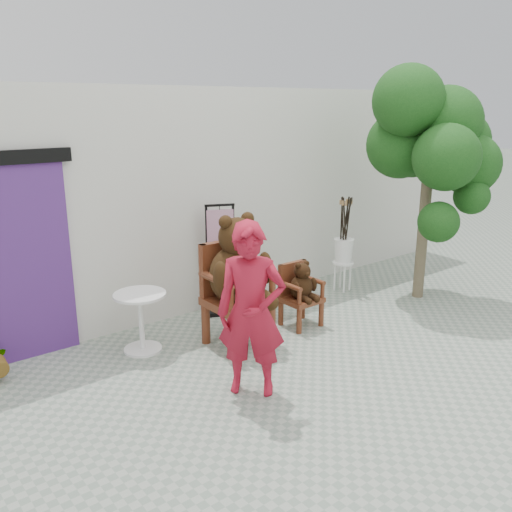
{
  "coord_description": "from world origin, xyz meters",
  "views": [
    {
      "loc": [
        -4.44,
        -3.44,
        2.79
      ],
      "look_at": [
        -0.4,
        1.65,
        0.95
      ],
      "focal_mm": 38.0,
      "sensor_mm": 36.0,
      "label": 1
    }
  ],
  "objects_px": {
    "stool_bucket": "(344,250)",
    "cafe_table": "(141,315)",
    "person": "(251,313)",
    "tree": "(432,141)",
    "chair_small": "(301,288)",
    "chair_big": "(237,273)",
    "display_stand": "(221,272)"
  },
  "relations": [
    {
      "from": "chair_big",
      "to": "cafe_table",
      "type": "xyz_separation_m",
      "value": [
        -0.99,
        0.54,
        -0.45
      ]
    },
    {
      "from": "tree",
      "to": "stool_bucket",
      "type": "bearing_deg",
      "value": 128.31
    },
    {
      "from": "chair_small",
      "to": "person",
      "type": "xyz_separation_m",
      "value": [
        -1.62,
        -1.05,
        0.39
      ]
    },
    {
      "from": "person",
      "to": "tree",
      "type": "bearing_deg",
      "value": 56.42
    },
    {
      "from": "chair_small",
      "to": "person",
      "type": "height_order",
      "value": "person"
    },
    {
      "from": "chair_big",
      "to": "cafe_table",
      "type": "height_order",
      "value": "chair_big"
    },
    {
      "from": "person",
      "to": "display_stand",
      "type": "xyz_separation_m",
      "value": [
        1.07,
        2.05,
        -0.31
      ]
    },
    {
      "from": "cafe_table",
      "to": "display_stand",
      "type": "bearing_deg",
      "value": 16.47
    },
    {
      "from": "chair_big",
      "to": "chair_small",
      "type": "xyz_separation_m",
      "value": [
        0.97,
        -0.04,
        -0.38
      ]
    },
    {
      "from": "tree",
      "to": "person",
      "type": "bearing_deg",
      "value": -168.88
    },
    {
      "from": "chair_big",
      "to": "stool_bucket",
      "type": "bearing_deg",
      "value": 12.89
    },
    {
      "from": "display_stand",
      "to": "stool_bucket",
      "type": "distance_m",
      "value": 2.03
    },
    {
      "from": "chair_big",
      "to": "chair_small",
      "type": "bearing_deg",
      "value": -2.6
    },
    {
      "from": "chair_big",
      "to": "display_stand",
      "type": "xyz_separation_m",
      "value": [
        0.43,
        0.96,
        -0.3
      ]
    },
    {
      "from": "cafe_table",
      "to": "display_stand",
      "type": "relative_size",
      "value": 0.47
    },
    {
      "from": "person",
      "to": "tree",
      "type": "distance_m",
      "value": 4.09
    },
    {
      "from": "cafe_table",
      "to": "stool_bucket",
      "type": "height_order",
      "value": "stool_bucket"
    },
    {
      "from": "person",
      "to": "display_stand",
      "type": "bearing_deg",
      "value": 107.67
    },
    {
      "from": "chair_small",
      "to": "tree",
      "type": "relative_size",
      "value": 0.26
    },
    {
      "from": "chair_big",
      "to": "person",
      "type": "relative_size",
      "value": 0.89
    },
    {
      "from": "chair_small",
      "to": "person",
      "type": "relative_size",
      "value": 0.48
    },
    {
      "from": "person",
      "to": "cafe_table",
      "type": "xyz_separation_m",
      "value": [
        -0.34,
        1.64,
        -0.45
      ]
    },
    {
      "from": "stool_bucket",
      "to": "display_stand",
      "type": "bearing_deg",
      "value": 168.4
    },
    {
      "from": "stool_bucket",
      "to": "cafe_table",
      "type": "bearing_deg",
      "value": -179.82
    },
    {
      "from": "chair_small",
      "to": "stool_bucket",
      "type": "height_order",
      "value": "stool_bucket"
    },
    {
      "from": "display_stand",
      "to": "chair_big",
      "type": "bearing_deg",
      "value": -90.7
    },
    {
      "from": "person",
      "to": "chair_small",
      "type": "bearing_deg",
      "value": 78.3
    },
    {
      "from": "stool_bucket",
      "to": "person",
      "type": "bearing_deg",
      "value": -151.71
    },
    {
      "from": "person",
      "to": "stool_bucket",
      "type": "distance_m",
      "value": 3.48
    },
    {
      "from": "chair_big",
      "to": "stool_bucket",
      "type": "xyz_separation_m",
      "value": [
        2.41,
        0.55,
        -0.24
      ]
    },
    {
      "from": "cafe_table",
      "to": "display_stand",
      "type": "distance_m",
      "value": 1.48
    },
    {
      "from": "chair_big",
      "to": "display_stand",
      "type": "distance_m",
      "value": 1.09
    }
  ]
}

